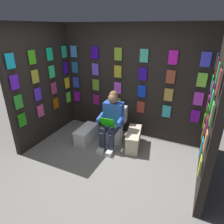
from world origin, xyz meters
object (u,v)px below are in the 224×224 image
at_px(toilet, 115,127).
at_px(comic_longbox_far, 86,134).
at_px(comic_longbox_near, 133,139).
at_px(person_reading, 112,120).

height_order(toilet, comic_longbox_far, toilet).
height_order(toilet, comic_longbox_near, toilet).
distance_m(comic_longbox_near, comic_longbox_far, 1.06).
bearing_deg(comic_longbox_far, comic_longbox_near, -169.84).
bearing_deg(comic_longbox_far, person_reading, -172.07).
xyz_separation_m(toilet, comic_longbox_far, (0.57, 0.32, -0.16)).
bearing_deg(comic_longbox_near, person_reading, 2.49).
distance_m(toilet, comic_longbox_far, 0.67).
xyz_separation_m(comic_longbox_near, comic_longbox_far, (1.04, 0.21, -0.03)).
xyz_separation_m(toilet, comic_longbox_near, (-0.47, 0.11, -0.14)).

